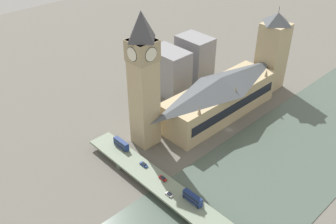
{
  "coord_description": "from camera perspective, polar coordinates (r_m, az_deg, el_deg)",
  "views": [
    {
      "loc": [
        -107.43,
        152.87,
        134.01
      ],
      "look_at": [
        19.54,
        32.52,
        18.18
      ],
      "focal_mm": 40.0,
      "sensor_mm": 36.0,
      "label": 1
    }
  ],
  "objects": [
    {
      "name": "city_block_center",
      "position": [
        257.77,
        0.12,
        6.18
      ],
      "size": [
        27.54,
        18.19,
        31.33
      ],
      "color": "gray",
      "rests_on": "ground_plane"
    },
    {
      "name": "victoria_tower",
      "position": [
        269.45,
        15.6,
        8.89
      ],
      "size": [
        16.47,
        16.47,
        58.37
      ],
      "color": "tan",
      "rests_on": "ground_plane"
    },
    {
      "name": "parliament_hall",
      "position": [
        235.49,
        7.93,
        2.33
      ],
      "size": [
        24.69,
        83.51,
        26.87
      ],
      "color": "tan",
      "rests_on": "ground_plane"
    },
    {
      "name": "car_northbound_lead",
      "position": [
        186.03,
        -0.79,
        -10.07
      ],
      "size": [
        4.58,
        1.75,
        1.37
      ],
      "color": "maroon",
      "rests_on": "road_bridge"
    },
    {
      "name": "city_block_west",
      "position": [
        277.95,
        4.05,
        8.28
      ],
      "size": [
        24.91,
        17.87,
        31.83
      ],
      "color": "gray",
      "rests_on": "ground_plane"
    },
    {
      "name": "road_bridge",
      "position": [
        171.51,
        5.72,
        -15.94
      ],
      "size": [
        161.26,
        13.04,
        5.08
      ],
      "color": "#5D6A59",
      "rests_on": "ground_plane"
    },
    {
      "name": "car_southbound_lead",
      "position": [
        193.81,
        -3.71,
        -7.99
      ],
      "size": [
        4.79,
        1.87,
        1.48
      ],
      "color": "navy",
      "rests_on": "road_bridge"
    },
    {
      "name": "river_water",
      "position": [
        214.62,
        17.31,
        -6.92
      ],
      "size": [
        64.63,
        360.0,
        0.3
      ],
      "primitive_type": "cube",
      "color": "#47564C",
      "rests_on": "ground_plane"
    },
    {
      "name": "car_northbound_mid",
      "position": [
        178.5,
        0.19,
        -12.44
      ],
      "size": [
        3.88,
        1.93,
        1.25
      ],
      "color": "silver",
      "rests_on": "road_bridge"
    },
    {
      "name": "ground_plane",
      "position": [
        229.93,
        9.28,
        -2.65
      ],
      "size": [
        600.0,
        600.0,
        0.0
      ],
      "primitive_type": "plane",
      "color": "#605E56"
    },
    {
      "name": "clock_tower",
      "position": [
        195.49,
        -3.77,
        5.24
      ],
      "size": [
        13.65,
        13.65,
        77.29
      ],
      "color": "tan",
      "rests_on": "ground_plane"
    },
    {
      "name": "double_decker_bus_mid",
      "position": [
        205.32,
        -7.15,
        -4.79
      ],
      "size": [
        10.77,
        2.65,
        4.64
      ],
      "color": "navy",
      "rests_on": "road_bridge"
    },
    {
      "name": "double_decker_bus_lead",
      "position": [
        174.59,
        3.77,
        -12.92
      ],
      "size": [
        10.63,
        2.54,
        4.75
      ],
      "color": "navy",
      "rests_on": "road_bridge"
    }
  ]
}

